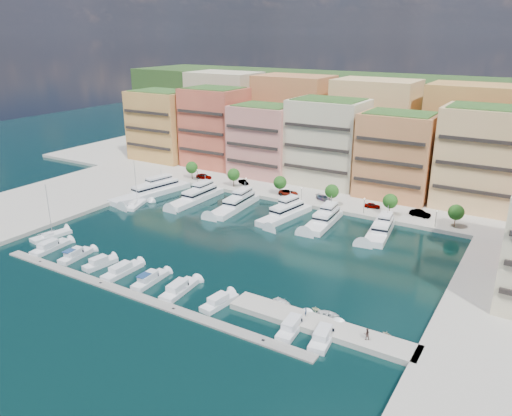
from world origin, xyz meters
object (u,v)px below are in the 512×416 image
Objects in this scene: tree_1 at (234,175)px; lamppost_0 at (197,174)px; tender_2 at (329,314)px; car_4 at (372,205)px; yacht_0 at (154,191)px; lamppost_1 at (246,182)px; lamppost_3 at (364,203)px; lamppost_4 at (436,216)px; cruiser_3 at (122,271)px; tree_2 at (280,182)px; yacht_1 at (197,197)px; car_5 at (420,213)px; person_0 at (306,312)px; yacht_3 at (286,213)px; tender_1 at (316,309)px; cruiser_4 at (150,280)px; car_1 at (243,182)px; sailboat_0 at (51,236)px; car_2 at (288,193)px; cruiser_8 at (293,327)px; yacht_5 at (380,230)px; tree_4 at (390,201)px; lamppost_2 at (301,192)px; cruiser_9 at (324,337)px; car_3 at (324,198)px; tree_5 at (456,212)px; sailboat_2 at (136,205)px; tender_0 at (283,303)px; cruiser_1 at (75,256)px; tree_3 at (332,191)px; yacht_4 at (324,220)px; person_1 at (367,334)px; yacht_2 at (236,204)px; cruiser_2 at (100,264)px; tree_0 at (192,167)px; cruiser_5 at (179,290)px; cruiser_0 at (50,247)px; tender_3 at (387,334)px.

lamppost_0 is (-12.00, -2.30, -0.92)m from tree_1.
car_4 is at bearing 2.52° from tender_2.
yacht_0 is 63.04m from car_4.
lamppost_1 and lamppost_3 have the same top height.
lamppost_4 is 73.56m from cruiser_3.
yacht_1 is at bearing -143.88° from tree_2.
lamppost_3 is at bearing 118.80° from car_5.
tender_2 is at bearing -73.57° from person_0.
tender_1 is at bearing -55.40° from yacht_3.
car_1 is (-18.31, 61.69, 1.10)m from cruiser_4.
car_2 is (33.94, 54.44, 1.46)m from sailboat_0.
car_1 is at bearing 68.09° from car_2.
car_2 reaches higher than cruiser_8.
lamppost_0 is 0.20× the size of yacht_1.
car_5 is at bearing 69.41° from yacht_5.
tree_4 is 24.13m from lamppost_2.
cruiser_9 is 1.81× the size of car_3.
sailboat_2 is (-78.48, -26.90, -4.43)m from tree_5.
car_2 is 1.07× the size of car_5.
yacht_5 is (-14.43, -11.70, -3.53)m from tree_5.
cruiser_1 is at bearing 119.82° from tender_0.
tree_4 is at bearing 97.61° from cruiser_9.
tree_3 and tree_4 have the same top height.
yacht_3 is at bearing -3.27° from person_0.
tree_3 reaches higher than lamppost_2.
yacht_4 is 8.77× the size of person_1.
cruiser_8 is at bearing -49.11° from tree_1.
lamppost_3 is at bearing -25.51° from person_0.
lamppost_1 is 23.28m from car_3.
yacht_4 is at bearing 108.10° from cruiser_8.
yacht_2 is at bearing -177.63° from yacht_3.
sailboat_0 is 64.17m from car_2.
cruiser_2 is (-54.18, -55.78, -3.28)m from lamppost_4.
car_1 is at bearing 11.74° from tree_0.
car_4 is 58.32m from person_0.
yacht_1 and yacht_4 have the same top height.
tender_0 is 1.07× the size of car_1.
lamppost_1 is 77.50m from person_1.
tree_5 is 2.89× the size of person_1.
cruiser_5 is at bearing -110.11° from tree_4.
tender_1 is at bearing 9.08° from cruiser_2.
car_4 is at bearing 49.39° from cruiser_0.
yacht_0 is at bearing 111.96° from car_5.
tree_5 reaches higher than cruiser_1.
sailboat_0 is 79.64m from tender_3.
car_4 is at bearing 27.67° from sailboat_2.
cruiser_1 is at bearing -67.59° from sailboat_2.
cruiser_1 is at bearing -179.98° from cruiser_3.
car_3 is (12.76, 2.13, -3.04)m from tree_2.
lamppost_3 is at bearing 180.00° from lamppost_4.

